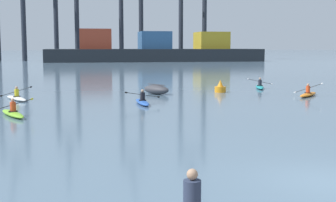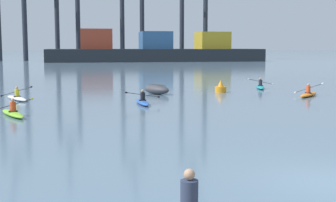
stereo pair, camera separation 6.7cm
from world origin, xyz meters
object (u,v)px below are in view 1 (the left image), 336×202
object	(u,v)px
kayak_white	(16,98)
kayak_orange	(308,94)
kayak_teal	(260,86)
channel_buoy	(220,88)
seated_onlooker	(192,198)
container_barge	(154,51)
kayak_blue	(142,102)
capsized_dinghy	(156,90)
kayak_lime	(13,113)

from	to	relation	value
kayak_white	kayak_orange	bearing A→B (deg)	-3.53
kayak_orange	kayak_teal	distance (m)	6.79
channel_buoy	seated_onlooker	distance (m)	29.91
kayak_teal	seated_onlooker	size ratio (longest dim) A/B	3.84
container_barge	kayak_blue	bearing A→B (deg)	-99.12
kayak_blue	kayak_orange	distance (m)	12.79
capsized_dinghy	kayak_orange	distance (m)	11.29
kayak_blue	seated_onlooker	world-z (taller)	seated_onlooker
kayak_teal	kayak_orange	bearing A→B (deg)	-80.52
kayak_blue	kayak_teal	world-z (taller)	same
channel_buoy	kayak_orange	world-z (taller)	kayak_orange
capsized_dinghy	kayak_orange	bearing A→B (deg)	-18.54
container_barge	seated_onlooker	distance (m)	105.03
capsized_dinghy	container_barge	bearing A→B (deg)	81.52
kayak_teal	seated_onlooker	bearing A→B (deg)	-113.27
channel_buoy	seated_onlooker	size ratio (longest dim) A/B	1.12
container_barge	channel_buoy	world-z (taller)	container_barge
container_barge	capsized_dinghy	distance (m)	76.82
capsized_dinghy	kayak_blue	size ratio (longest dim) A/B	0.82
capsized_dinghy	kayak_white	bearing A→B (deg)	-166.99
kayak_lime	channel_buoy	bearing A→B (deg)	35.78
kayak_orange	seated_onlooker	size ratio (longest dim) A/B	3.22
capsized_dinghy	kayak_blue	distance (m)	6.34
kayak_white	kayak_orange	size ratio (longest dim) A/B	1.15
kayak_blue	seated_onlooker	distance (m)	22.02
container_barge	seated_onlooker	xyz separation A→B (m)	(-15.10, -103.93, -1.39)
kayak_blue	kayak_teal	bearing A→B (deg)	38.75
kayak_blue	channel_buoy	bearing A→B (deg)	42.91
kayak_orange	seated_onlooker	world-z (taller)	seated_onlooker
capsized_dinghy	kayak_lime	distance (m)	13.50
capsized_dinghy	kayak_white	size ratio (longest dim) A/B	0.84
container_barge	kayak_orange	world-z (taller)	container_barge
channel_buoy	kayak_teal	size ratio (longest dim) A/B	0.29
channel_buoy	kayak_teal	xyz separation A→B (m)	(4.34, 2.58, -0.19)
container_barge	kayak_orange	xyz separation A→B (m)	(-0.62, -79.54, -2.37)
capsized_dinghy	seated_onlooker	size ratio (longest dim) A/B	3.12
container_barge	kayak_orange	bearing A→B (deg)	-90.45
channel_buoy	kayak_lime	size ratio (longest dim) A/B	0.30
container_barge	channel_buoy	distance (m)	75.70
kayak_white	kayak_blue	bearing A→B (deg)	-24.67
kayak_white	kayak_teal	world-z (taller)	same
capsized_dinghy	channel_buoy	xyz separation A→B (m)	(5.25, 0.53, 0.01)
kayak_lime	container_barge	bearing A→B (deg)	76.56
container_barge	capsized_dinghy	xyz separation A→B (m)	(-11.32, -75.95, -2.19)
kayak_blue	kayak_lime	xyz separation A→B (m)	(-7.35, -3.82, 0.00)
channel_buoy	kayak_white	distance (m)	15.52
channel_buoy	kayak_lime	world-z (taller)	channel_buoy
capsized_dinghy	channel_buoy	bearing A→B (deg)	5.76
kayak_teal	seated_onlooker	distance (m)	33.85
capsized_dinghy	kayak_white	distance (m)	10.27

